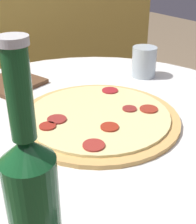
% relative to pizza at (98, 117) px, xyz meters
% --- Properties ---
extents(table, '(0.89, 0.89, 0.72)m').
position_rel_pizza_xyz_m(table, '(0.01, 0.03, -0.20)').
color(table, silver).
rests_on(table, ground_plane).
extents(pizza, '(0.37, 0.37, 0.02)m').
position_rel_pizza_xyz_m(pizza, '(0.00, 0.00, 0.00)').
color(pizza, tan).
rests_on(pizza, table).
extents(beer_bottle, '(0.06, 0.06, 0.28)m').
position_rel_pizza_xyz_m(beer_bottle, '(-0.26, -0.26, 0.10)').
color(beer_bottle, '#144C23').
rests_on(beer_bottle, table).
extents(pizza_paddle, '(0.19, 0.31, 0.02)m').
position_rel_pizza_xyz_m(pizza_paddle, '(-0.10, 0.34, -0.00)').
color(pizza_paddle, brown).
rests_on(pizza_paddle, table).
extents(drinking_glass, '(0.07, 0.07, 0.09)m').
position_rel_pizza_xyz_m(drinking_glass, '(0.27, 0.15, 0.04)').
color(drinking_glass, '#ADBCC6').
rests_on(drinking_glass, table).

